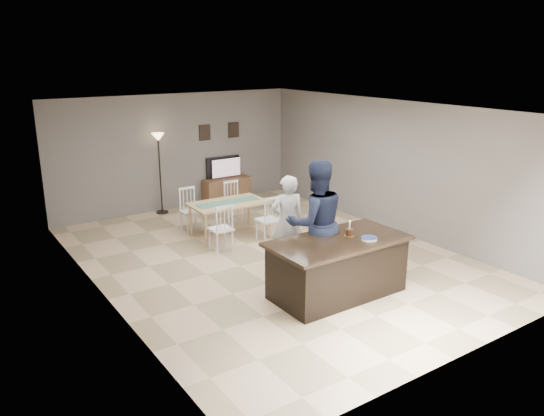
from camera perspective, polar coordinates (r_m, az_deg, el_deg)
floor at (r=9.70m, az=-0.05°, el=-5.41°), size 8.00×8.00×0.00m
room_shell at (r=9.21m, az=-0.06°, el=4.33°), size 8.00×8.00×8.00m
kitchen_island at (r=8.21m, az=7.05°, el=-6.30°), size 2.15×1.10×0.90m
tv_console at (r=13.26m, az=-4.89°, el=1.94°), size 1.20×0.40×0.60m
television at (r=13.19m, az=-5.10°, el=4.37°), size 0.91×0.12×0.53m
tv_screen_glow at (r=13.12m, az=-4.93°, el=4.34°), size 0.78×0.00×0.78m
picture_frames at (r=13.13m, az=-5.68°, el=8.23°), size 1.10×0.02×0.38m
doorway at (r=6.03m, az=-11.50°, el=-6.88°), size 0.00×2.10×2.65m
woman at (r=9.09m, az=1.66°, el=-1.48°), size 0.68×0.54×1.63m
man at (r=8.41m, az=4.73°, el=-1.61°), size 1.17×1.02×2.03m
birthday_cake at (r=8.21m, az=8.32°, el=-2.60°), size 0.16×0.16×0.24m
plate_stack at (r=8.10m, az=10.41°, el=-3.24°), size 0.25×0.25×0.04m
dining_table at (r=10.70m, az=-4.74°, el=-0.01°), size 1.53×1.73×0.92m
floor_lamp at (r=12.31m, az=-12.08°, el=5.95°), size 0.28×0.28×1.86m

